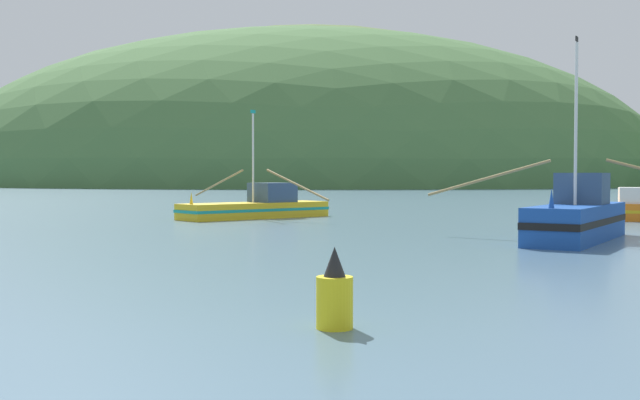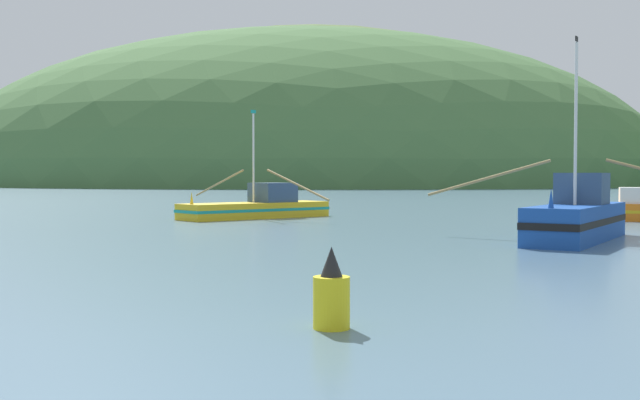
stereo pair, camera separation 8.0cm
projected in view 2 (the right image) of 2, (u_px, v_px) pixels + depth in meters
The scene contains 6 objects.
hill_far_left at pixel (292, 184), 223.46m from camera, with size 209.78×167.82×87.36m, color #47703D.
hill_mid_left at pixel (305, 183), 256.77m from camera, with size 196.20×156.96×102.87m, color #516B38.
hill_far_right at pixel (300, 185), 212.57m from camera, with size 105.86×84.69×73.90m, color #516B38.
fishing_boat_yellow at pixel (258, 207), 45.42m from camera, with size 10.95×9.22×6.46m.
fishing_boat_blue at pixel (578, 218), 29.49m from camera, with size 11.94×8.81×7.87m.
channel_buoy at pixel (331, 296), 12.53m from camera, with size 0.61×0.61×1.37m.
Camera 2 is at (11.46, -7.62, 2.54)m, focal length 42.45 mm.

